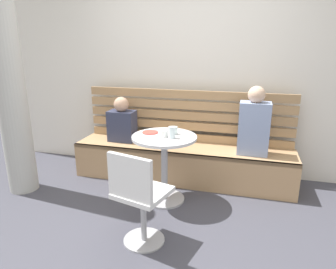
{
  "coord_description": "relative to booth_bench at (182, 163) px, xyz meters",
  "views": [
    {
      "loc": [
        0.77,
        -2.25,
        1.66
      ],
      "look_at": [
        -0.03,
        0.66,
        0.75
      ],
      "focal_mm": 32.32,
      "sensor_mm": 36.0,
      "label": 1
    }
  ],
  "objects": [
    {
      "name": "booth_bench",
      "position": [
        0.0,
        0.0,
        0.0
      ],
      "size": [
        2.7,
        0.52,
        0.44
      ],
      "color": "tan",
      "rests_on": "ground"
    },
    {
      "name": "booth_backrest",
      "position": [
        0.0,
        0.24,
        0.56
      ],
      "size": [
        2.65,
        0.04,
        0.66
      ],
      "color": "#A68157",
      "rests_on": "booth_bench"
    },
    {
      "name": "back_wall",
      "position": [
        0.0,
        0.44,
        1.23
      ],
      "size": [
        5.2,
        0.1,
        2.9
      ],
      "primitive_type": "cube",
      "color": "silver",
      "rests_on": "ground"
    },
    {
      "name": "cup_glass_tall",
      "position": [
        0.03,
        -0.62,
        0.58
      ],
      "size": [
        0.07,
        0.07,
        0.12
      ],
      "primitive_type": "cylinder",
      "color": "silver",
      "rests_on": "cafe_table"
    },
    {
      "name": "white_chair",
      "position": [
        -0.05,
        -1.38,
        0.24
      ],
      "size": [
        0.49,
        0.49,
        0.85
      ],
      "color": "#ADADB2",
      "rests_on": "ground"
    },
    {
      "name": "ground",
      "position": [
        0.0,
        -1.2,
        -0.22
      ],
      "size": [
        8.0,
        8.0,
        0.0
      ],
      "primitive_type": "plane",
      "color": "#42424C"
    },
    {
      "name": "person_adult",
      "position": [
        0.83,
        -0.02,
        0.57
      ],
      "size": [
        0.34,
        0.22,
        0.78
      ],
      "color": "#8C9EC6",
      "rests_on": "booth_bench"
    },
    {
      "name": "cafe_table",
      "position": [
        -0.07,
        -0.56,
        0.3
      ],
      "size": [
        0.68,
        0.68,
        0.74
      ],
      "color": "#ADADB2",
      "rests_on": "ground"
    },
    {
      "name": "person_child_left",
      "position": [
        -0.81,
        0.04,
        0.47
      ],
      "size": [
        0.34,
        0.22,
        0.58
      ],
      "color": "#333851",
      "rests_on": "booth_bench"
    },
    {
      "name": "concrete_pillar",
      "position": [
        -1.75,
        -0.75,
        1.18
      ],
      "size": [
        0.32,
        0.32,
        2.8
      ],
      "primitive_type": "cylinder",
      "color": "#B2B2AD",
      "rests_on": "ground"
    },
    {
      "name": "cup_ceramic_white",
      "position": [
        -0.06,
        -0.6,
        0.55
      ],
      "size": [
        0.08,
        0.08,
        0.07
      ],
      "primitive_type": "cylinder",
      "color": "white",
      "rests_on": "cafe_table"
    },
    {
      "name": "cup_espresso_small",
      "position": [
        -0.08,
        -0.49,
        0.55
      ],
      "size": [
        0.06,
        0.06,
        0.05
      ],
      "primitive_type": "cylinder",
      "color": "silver",
      "rests_on": "cafe_table"
    },
    {
      "name": "cup_glass_short",
      "position": [
        0.01,
        -0.47,
        0.56
      ],
      "size": [
        0.08,
        0.08,
        0.08
      ],
      "primitive_type": "cylinder",
      "color": "silver",
      "rests_on": "cafe_table"
    },
    {
      "name": "plate_small",
      "position": [
        -0.24,
        -0.5,
        0.52
      ],
      "size": [
        0.17,
        0.17,
        0.01
      ],
      "primitive_type": "cylinder",
      "color": "#DB4C42",
      "rests_on": "cafe_table"
    }
  ]
}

